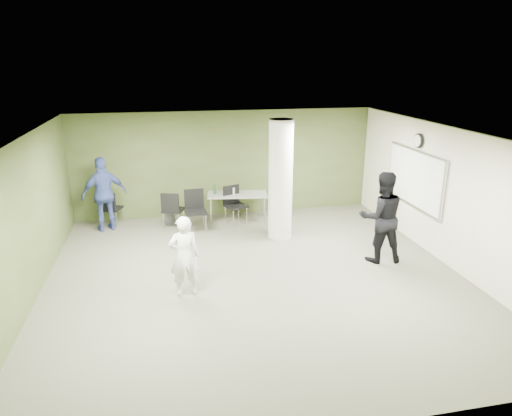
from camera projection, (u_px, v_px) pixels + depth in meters
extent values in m
plane|color=#565644|center=(256.00, 277.00, 8.94)|extent=(8.00, 8.00, 0.00)
plane|color=white|center=(256.00, 134.00, 8.06)|extent=(8.00, 8.00, 0.00)
cube|color=#435126|center=(226.00, 163.00, 12.22)|extent=(8.00, 2.80, 0.02)
cube|color=#435126|center=(25.00, 224.00, 7.73)|extent=(0.02, 8.00, 2.80)
cube|color=beige|center=(448.00, 197.00, 9.27)|extent=(0.02, 8.00, 2.80)
cylinder|color=silver|center=(281.00, 180.00, 10.55)|extent=(0.56, 0.56, 2.80)
cube|color=silver|center=(415.00, 178.00, 10.34)|extent=(0.04, 2.30, 1.30)
cube|color=white|center=(414.00, 178.00, 10.33)|extent=(0.02, 2.20, 1.20)
cylinder|color=black|center=(419.00, 141.00, 10.07)|extent=(0.05, 0.32, 0.32)
cylinder|color=white|center=(417.00, 141.00, 10.07)|extent=(0.02, 0.26, 0.26)
cube|color=gray|center=(237.00, 194.00, 11.87)|extent=(1.61, 0.88, 0.04)
cylinder|color=silver|center=(211.00, 212.00, 11.68)|extent=(0.04, 0.04, 0.69)
cylinder|color=silver|center=(264.00, 210.00, 11.77)|extent=(0.04, 0.04, 0.69)
cylinder|color=silver|center=(211.00, 205.00, 12.19)|extent=(0.04, 0.04, 0.69)
cylinder|color=silver|center=(263.00, 204.00, 12.28)|extent=(0.04, 0.04, 0.69)
cylinder|color=#1C5525|center=(215.00, 189.00, 11.80)|extent=(0.07, 0.07, 0.25)
cylinder|color=#B2B2B7|center=(234.00, 191.00, 11.78)|extent=(0.06, 0.06, 0.18)
cylinder|color=#4C4C4C|center=(169.00, 217.00, 11.83)|extent=(0.28, 0.28, 0.33)
cube|color=black|center=(112.00, 209.00, 11.62)|extent=(0.58, 0.58, 0.05)
cube|color=black|center=(107.00, 202.00, 11.35)|extent=(0.42, 0.19, 0.44)
cylinder|color=silver|center=(123.00, 215.00, 11.84)|extent=(0.02, 0.02, 0.42)
cylinder|color=silver|center=(109.00, 214.00, 11.90)|extent=(0.02, 0.02, 0.42)
cylinder|color=silver|center=(116.00, 220.00, 11.49)|extent=(0.02, 0.02, 0.42)
cylinder|color=silver|center=(103.00, 219.00, 11.55)|extent=(0.02, 0.02, 0.42)
cube|color=black|center=(173.00, 210.00, 11.43)|extent=(0.61, 0.61, 0.05)
cube|color=black|center=(170.00, 203.00, 11.15)|extent=(0.44, 0.20, 0.46)
cylinder|color=silver|center=(184.00, 217.00, 11.66)|extent=(0.02, 0.02, 0.44)
cylinder|color=silver|center=(169.00, 216.00, 11.72)|extent=(0.02, 0.02, 0.44)
cylinder|color=silver|center=(179.00, 222.00, 11.30)|extent=(0.02, 0.02, 0.44)
cylinder|color=silver|center=(164.00, 221.00, 11.35)|extent=(0.02, 0.02, 0.44)
cube|color=black|center=(196.00, 212.00, 11.19)|extent=(0.54, 0.54, 0.05)
cube|color=black|center=(194.00, 199.00, 11.32)|extent=(0.48, 0.08, 0.49)
cylinder|color=silver|center=(189.00, 225.00, 11.03)|extent=(0.02, 0.02, 0.47)
cylinder|color=silver|center=(206.00, 224.00, 11.14)|extent=(0.02, 0.02, 0.47)
cylinder|color=silver|center=(187.00, 220.00, 11.41)|extent=(0.02, 0.02, 0.47)
cylinder|color=silver|center=(203.00, 218.00, 11.52)|extent=(0.02, 0.02, 0.47)
cube|color=black|center=(236.00, 206.00, 11.70)|extent=(0.63, 0.63, 0.05)
cube|color=black|center=(231.00, 194.00, 11.80)|extent=(0.45, 0.21, 0.47)
cylinder|color=silver|center=(233.00, 219.00, 11.52)|extent=(0.02, 0.02, 0.45)
cylinder|color=silver|center=(247.00, 216.00, 11.73)|extent=(0.02, 0.02, 0.45)
cylinder|color=silver|center=(225.00, 214.00, 11.83)|extent=(0.02, 0.02, 0.45)
cylinder|color=silver|center=(238.00, 212.00, 12.05)|extent=(0.02, 0.02, 0.45)
imported|color=white|center=(184.00, 256.00, 8.05)|extent=(0.58, 0.41, 1.50)
imported|color=black|center=(381.00, 217.00, 9.40)|extent=(1.02, 0.84, 1.93)
imported|color=#3C4E96|center=(104.00, 194.00, 11.13)|extent=(1.17, 0.79, 1.85)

